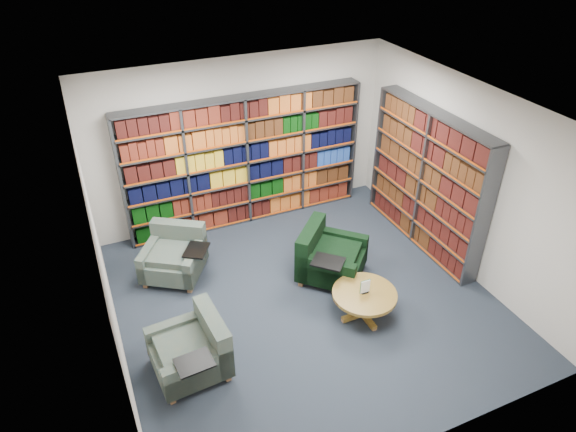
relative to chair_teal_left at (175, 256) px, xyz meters
name	(u,v)px	position (x,y,z in m)	size (l,w,h in m)	color
room_shell	(307,216)	(1.50, -1.34, 1.10)	(5.02, 5.02, 2.82)	#1B1F2D
bookshelf_back	(246,161)	(1.50, 1.00, 0.80)	(4.00, 0.28, 2.20)	#47494F
bookshelf_right	(426,180)	(3.85, -0.74, 0.80)	(0.28, 2.50, 2.20)	#47494F
chair_teal_left	(175,256)	(0.00, 0.00, 0.00)	(1.12, 1.12, 0.74)	#0B2E3B
chair_green_right	(327,258)	(2.03, -0.97, 0.02)	(1.24, 1.24, 0.80)	black
chair_teal_front	(195,350)	(-0.22, -1.93, 0.00)	(0.88, 1.00, 0.75)	#0B2E3B
coffee_table	(364,297)	(2.08, -1.95, 0.03)	(0.86, 0.86, 0.60)	olive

